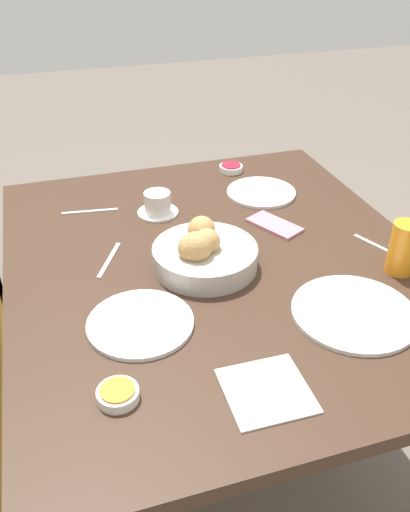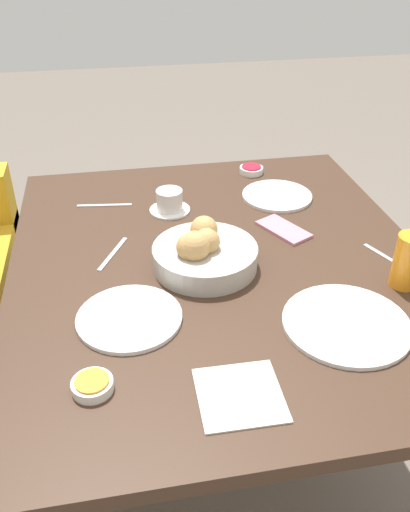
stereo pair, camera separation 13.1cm
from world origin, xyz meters
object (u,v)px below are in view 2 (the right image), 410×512
Objects in this scene: fork_silver at (113,254)px; knife_silver at (104,205)px; plate_near_left at (346,324)px; plate_far_center at (129,318)px; spoon_coffee at (382,255)px; cell_phone at (284,229)px; napkin at (240,395)px; jam_bowl_honey at (92,385)px; plate_near_right at (277,196)px; coffee_cup at (170,202)px; jam_bowl_berry at (251,170)px; bread_basket at (203,253)px; juice_glass at (408,261)px.

fork_silver and knife_silver have the same top height.
plate_near_left and plate_far_center have the same top height.
cell_phone is at bearing 51.56° from spoon_coffee.
napkin is (-0.25, -0.18, -0.00)m from plate_far_center.
jam_bowl_honey is at bearing 157.28° from plate_far_center.
plate_near_right is 0.52m from knife_silver.
coffee_cup is 0.73× the size of knife_silver.
jam_bowl_berry and jam_bowl_honey have the same top height.
knife_silver is at bearing 37.02° from plate_near_left.
knife_silver is at bearing 2.84° from fork_silver.
plate_near_right is at bearing -39.03° from jam_bowl_honey.
fork_silver is 0.46m from cell_phone.
bread_basket reaches higher than plate_near_right.
knife_silver is 1.03× the size of napkin.
jam_bowl_honey is 0.50× the size of napkin.
jam_bowl_berry is (0.19, 0.03, 0.01)m from plate_near_right.
coffee_cup is (0.46, 0.49, -0.04)m from juice_glass.
bread_basket is 1.21× the size of plate_near_right.
jam_bowl_berry is 0.58m from spoon_coffee.
juice_glass is (-0.16, -0.44, 0.02)m from bread_basket.
plate_near_right is 2.74× the size of jam_bowl_honey.
plate_far_center is 2.94× the size of jam_bowl_berry.
plate_far_center is at bearing 162.57° from coffee_cup.
knife_silver is at bearing 69.73° from coffee_cup.
juice_glass is 0.81× the size of knife_silver.
bread_basket is 3.32× the size of jam_bowl_honey.
spoon_coffee is 0.27m from cell_phone.
spoon_coffee is (-0.55, -0.20, -0.01)m from jam_bowl_berry.
cell_phone is (0.17, 0.21, 0.00)m from spoon_coffee.
coffee_cup reaches higher than fork_silver.
juice_glass is at bearing -109.44° from bread_basket.
jam_bowl_honey reaches higher than cell_phone.
plate_near_right reaches higher than napkin.
jam_bowl_berry is at bearing -31.01° from jam_bowl_honey.
plate_near_right reaches higher than cell_phone.
plate_near_left is 1.82× the size of fork_silver.
bread_basket is 2.21× the size of spoon_coffee.
cell_phone is at bearing -24.83° from napkin.
plate_far_center is 2.94× the size of jam_bowl_honey.
plate_near_left reaches higher than spoon_coffee.
jam_bowl_berry is 1.02m from jam_bowl_honey.
napkin is (-0.72, -0.03, -0.03)m from coffee_cup.
jam_bowl_honey is at bearing 114.19° from spoon_coffee.
juice_glass is at bearing 175.29° from spoon_coffee.
fork_silver is at bearing 51.77° from plate_near_left.
cell_phone is at bearing -120.24° from coffee_cup.
juice_glass is 0.70m from jam_bowl_berry.
plate_near_left reaches higher than cell_phone.
coffee_cup is 0.27m from fork_silver.
jam_bowl_honey is at bearing 173.17° from fork_silver.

